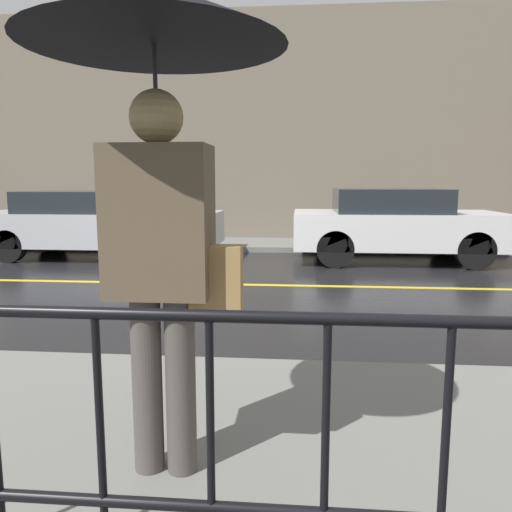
% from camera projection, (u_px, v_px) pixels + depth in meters
% --- Properties ---
extents(ground_plane, '(80.00, 80.00, 0.00)m').
position_uv_depth(ground_plane, '(176.00, 283.00, 7.52)').
color(ground_plane, black).
extents(sidewalk_far, '(28.00, 1.87, 0.12)m').
position_uv_depth(sidewalk_far, '(221.00, 244.00, 11.81)').
color(sidewalk_far, slate).
rests_on(sidewalk_far, ground_plane).
extents(lane_marking, '(25.20, 0.12, 0.01)m').
position_uv_depth(lane_marking, '(176.00, 283.00, 7.52)').
color(lane_marking, gold).
rests_on(lane_marking, ground_plane).
extents(building_storefront, '(28.00, 0.30, 5.65)m').
position_uv_depth(building_storefront, '(227.00, 129.00, 12.47)').
color(building_storefront, '#706656').
rests_on(building_storefront, ground_plane).
extents(pedestrian, '(1.17, 1.17, 2.26)m').
position_uv_depth(pedestrian, '(156.00, 89.00, 2.20)').
color(pedestrian, '#4C4742').
rests_on(pedestrian, sidewalk_near).
extents(car_silver, '(4.78, 1.85, 1.33)m').
position_uv_depth(car_silver, '(99.00, 223.00, 10.09)').
color(car_silver, '#B2B5BA').
rests_on(car_silver, ground_plane).
extents(car_white, '(3.90, 1.92, 1.39)m').
position_uv_depth(car_white, '(394.00, 224.00, 9.57)').
color(car_white, silver).
rests_on(car_white, ground_plane).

